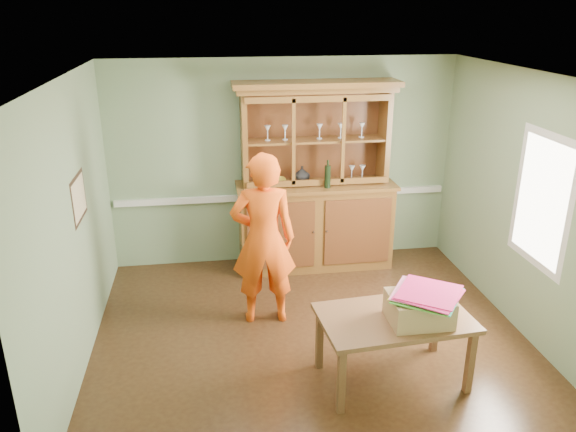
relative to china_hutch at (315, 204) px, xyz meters
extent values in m
plane|color=#472E17|center=(-0.38, -1.72, -0.85)|extent=(4.50, 4.50, 0.00)
plane|color=white|center=(-0.38, -1.72, 1.85)|extent=(4.50, 4.50, 0.00)
plane|color=gray|center=(-0.38, 0.28, 0.50)|extent=(4.50, 0.00, 4.50)
plane|color=gray|center=(-2.63, -1.72, 0.50)|extent=(0.00, 4.00, 4.00)
plane|color=gray|center=(1.87, -1.72, 0.50)|extent=(0.00, 4.00, 4.00)
plane|color=gray|center=(-0.38, -3.72, 0.50)|extent=(4.50, 0.00, 4.50)
cube|color=silver|center=(-0.38, 0.25, 0.05)|extent=(4.41, 0.05, 0.08)
cube|color=black|center=(-2.61, -1.42, 0.70)|extent=(0.03, 0.60, 0.46)
cube|color=beige|center=(-2.60, -1.42, 0.70)|extent=(0.01, 0.52, 0.38)
cube|color=silver|center=(1.85, -2.02, 0.65)|extent=(0.03, 0.96, 1.36)
cube|color=white|center=(1.85, -2.02, 0.65)|extent=(0.01, 0.80, 1.20)
cube|color=brown|center=(0.00, -0.03, -0.30)|extent=(1.98, 0.60, 1.10)
cube|color=brown|center=(0.00, -0.04, 0.27)|extent=(2.04, 0.67, 0.04)
cube|color=#5C3216|center=(0.00, 0.26, 0.87)|extent=(1.87, 0.04, 1.15)
cube|color=brown|center=(-0.90, 0.07, 0.87)|extent=(0.07, 0.42, 1.15)
cube|color=brown|center=(0.90, 0.07, 0.87)|extent=(0.07, 0.42, 1.15)
cube|color=brown|center=(0.00, 0.07, 1.48)|extent=(1.98, 0.48, 0.07)
cube|color=brown|center=(0.00, 0.05, 1.55)|extent=(2.07, 0.53, 0.07)
cube|color=brown|center=(0.00, 0.07, 0.84)|extent=(1.74, 0.36, 0.03)
imported|color=#B2B2B7|center=(-0.16, 0.07, 0.40)|extent=(0.20, 0.20, 0.21)
imported|color=gold|center=(-0.49, 0.07, 0.32)|extent=(0.24, 0.24, 0.06)
cylinder|color=black|center=(0.11, -0.22, 0.47)|extent=(0.08, 0.08, 0.35)
cube|color=brown|center=(0.24, -2.58, -0.20)|extent=(1.41, 0.92, 0.04)
cube|color=brown|center=(-0.34, -2.96, -0.53)|extent=(0.07, 0.07, 0.63)
cube|color=brown|center=(-0.39, -2.30, -0.53)|extent=(0.07, 0.07, 0.63)
cube|color=brown|center=(0.86, -2.86, -0.53)|extent=(0.07, 0.07, 0.63)
cube|color=brown|center=(0.81, -2.20, -0.53)|extent=(0.07, 0.07, 0.63)
cube|color=#99754F|center=(0.41, -2.69, -0.05)|extent=(0.53, 0.43, 0.25)
cube|color=#2ED9C9|center=(0.45, -2.73, 0.08)|extent=(0.69, 0.69, 0.01)
cube|color=#EEFF20|center=(0.45, -2.73, 0.09)|extent=(0.69, 0.69, 0.01)
cube|color=green|center=(0.45, -2.73, 0.10)|extent=(0.69, 0.69, 0.01)
cube|color=#2ED9D2|center=(0.45, -2.73, 0.10)|extent=(0.69, 0.69, 0.01)
cube|color=pink|center=(0.45, -2.73, 0.11)|extent=(0.69, 0.69, 0.01)
cube|color=#DC216E|center=(0.45, -2.73, 0.12)|extent=(0.69, 0.69, 0.01)
cube|color=#D82166|center=(0.45, -2.73, 0.13)|extent=(0.69, 0.69, 0.01)
imported|color=#FF5410|center=(-0.82, -1.32, 0.11)|extent=(0.72, 0.49, 1.91)
camera|label=1|loc=(-1.36, -6.79, 2.45)|focal=35.00mm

